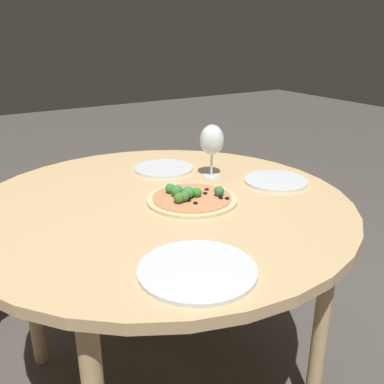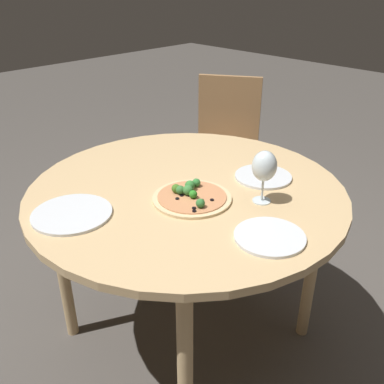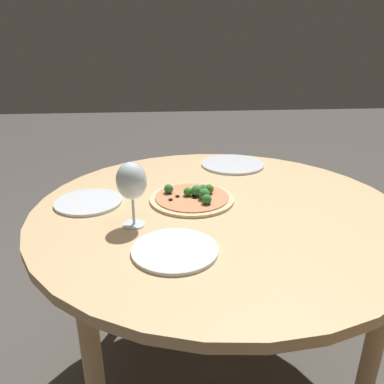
{
  "view_description": "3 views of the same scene",
  "coord_description": "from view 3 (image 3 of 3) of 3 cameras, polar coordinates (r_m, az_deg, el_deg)",
  "views": [
    {
      "loc": [
        -0.57,
        -1.11,
        1.25
      ],
      "look_at": [
        0.08,
        -0.05,
        0.78
      ],
      "focal_mm": 40.0,
      "sensor_mm": 36.0,
      "label": 1
    },
    {
      "loc": [
        1.03,
        -1.0,
        1.48
      ],
      "look_at": [
        0.08,
        -0.05,
        0.78
      ],
      "focal_mm": 40.0,
      "sensor_mm": 36.0,
      "label": 2
    },
    {
      "loc": [
        0.18,
        1.1,
        1.25
      ],
      "look_at": [
        0.08,
        -0.05,
        0.78
      ],
      "focal_mm": 35.0,
      "sensor_mm": 36.0,
      "label": 3
    }
  ],
  "objects": [
    {
      "name": "wine_glass",
      "position": [
        1.06,
        -9.21,
        1.53
      ],
      "size": [
        0.09,
        0.09,
        0.19
      ],
      "color": "silver",
      "rests_on": "dining_table"
    },
    {
      "name": "pizza",
      "position": [
        1.26,
        0.16,
        -0.78
      ],
      "size": [
        0.28,
        0.28,
        0.05
      ],
      "color": "#DBBC89",
      "rests_on": "dining_table"
    },
    {
      "name": "plate_side",
      "position": [
        0.96,
        -2.62,
        -8.82
      ],
      "size": [
        0.22,
        0.22,
        0.01
      ],
      "color": "silver",
      "rests_on": "dining_table"
    },
    {
      "name": "plate_near",
      "position": [
        1.28,
        -15.49,
        -1.45
      ],
      "size": [
        0.22,
        0.22,
        0.01
      ],
      "color": "silver",
      "rests_on": "dining_table"
    },
    {
      "name": "plate_far",
      "position": [
        1.62,
        6.21,
        4.23
      ],
      "size": [
        0.27,
        0.27,
        0.01
      ],
      "color": "silver",
      "rests_on": "dining_table"
    },
    {
      "name": "ground_plane",
      "position": [
        1.67,
        3.31,
        -26.1
      ],
      "size": [
        12.0,
        12.0,
        0.0
      ],
      "primitive_type": "plane",
      "color": "#4C4742"
    },
    {
      "name": "dining_table",
      "position": [
        1.25,
        3.99,
        -4.99
      ],
      "size": [
        1.2,
        1.2,
        0.75
      ],
      "color": "tan",
      "rests_on": "ground_plane"
    }
  ]
}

